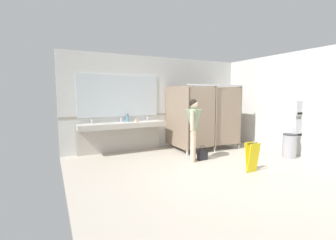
{
  "coord_description": "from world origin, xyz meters",
  "views": [
    {
      "loc": [
        -3.22,
        -3.89,
        1.67
      ],
      "look_at": [
        -0.82,
        0.84,
        1.09
      ],
      "focal_mm": 24.92,
      "sensor_mm": 36.0,
      "label": 1
    }
  ],
  "objects_px": {
    "paper_towel_dispenser_upper": "(299,108)",
    "paper_towel_dispenser_lower": "(298,128)",
    "person_standing": "(193,123)",
    "handbag": "(202,155)",
    "trash_bin": "(289,146)",
    "paper_cup": "(136,121)",
    "soap_dispenser": "(128,118)",
    "wet_floor_sign": "(252,157)"
  },
  "relations": [
    {
      "from": "paper_cup",
      "to": "paper_towel_dispenser_lower",
      "type": "bearing_deg",
      "value": -32.27
    },
    {
      "from": "paper_towel_dispenser_upper",
      "to": "handbag",
      "type": "xyz_separation_m",
      "value": [
        -2.49,
        0.85,
        -1.17
      ]
    },
    {
      "from": "handbag",
      "to": "soap_dispenser",
      "type": "distance_m",
      "value": 2.41
    },
    {
      "from": "person_standing",
      "to": "handbag",
      "type": "height_order",
      "value": "person_standing"
    },
    {
      "from": "soap_dispenser",
      "to": "wet_floor_sign",
      "type": "relative_size",
      "value": 0.35
    },
    {
      "from": "paper_towel_dispenser_upper",
      "to": "paper_towel_dispenser_lower",
      "type": "height_order",
      "value": "paper_towel_dispenser_upper"
    },
    {
      "from": "paper_towel_dispenser_upper",
      "to": "trash_bin",
      "type": "relative_size",
      "value": 0.62
    },
    {
      "from": "paper_towel_dispenser_upper",
      "to": "soap_dispenser",
      "type": "relative_size",
      "value": 1.75
    },
    {
      "from": "paper_towel_dispenser_lower",
      "to": "soap_dispenser",
      "type": "height_order",
      "value": "soap_dispenser"
    },
    {
      "from": "trash_bin",
      "to": "handbag",
      "type": "relative_size",
      "value": 1.69
    },
    {
      "from": "paper_towel_dispenser_upper",
      "to": "trash_bin",
      "type": "xyz_separation_m",
      "value": [
        -0.29,
        0.0,
        -0.99
      ]
    },
    {
      "from": "paper_towel_dispenser_upper",
      "to": "handbag",
      "type": "height_order",
      "value": "paper_towel_dispenser_upper"
    },
    {
      "from": "paper_towel_dispenser_lower",
      "to": "wet_floor_sign",
      "type": "relative_size",
      "value": 0.74
    },
    {
      "from": "paper_towel_dispenser_upper",
      "to": "paper_towel_dispenser_lower",
      "type": "relative_size",
      "value": 0.83
    },
    {
      "from": "soap_dispenser",
      "to": "paper_towel_dispenser_upper",
      "type": "bearing_deg",
      "value": -33.73
    },
    {
      "from": "trash_bin",
      "to": "soap_dispenser",
      "type": "relative_size",
      "value": 2.84
    },
    {
      "from": "person_standing",
      "to": "soap_dispenser",
      "type": "xyz_separation_m",
      "value": [
        -1.12,
        1.77,
        0.0
      ]
    },
    {
      "from": "soap_dispenser",
      "to": "paper_cup",
      "type": "bearing_deg",
      "value": -57.97
    },
    {
      "from": "paper_towel_dispenser_upper",
      "to": "person_standing",
      "type": "xyz_separation_m",
      "value": [
        -2.78,
        0.84,
        -0.33
      ]
    },
    {
      "from": "trash_bin",
      "to": "person_standing",
      "type": "height_order",
      "value": "person_standing"
    },
    {
      "from": "soap_dispenser",
      "to": "wet_floor_sign",
      "type": "xyz_separation_m",
      "value": [
        1.82,
        -3.01,
        -0.64
      ]
    },
    {
      "from": "handbag",
      "to": "wet_floor_sign",
      "type": "distance_m",
      "value": 1.34
    },
    {
      "from": "person_standing",
      "to": "wet_floor_sign",
      "type": "height_order",
      "value": "person_standing"
    },
    {
      "from": "paper_towel_dispenser_lower",
      "to": "paper_cup",
      "type": "bearing_deg",
      "value": 147.73
    },
    {
      "from": "person_standing",
      "to": "trash_bin",
      "type": "bearing_deg",
      "value": -18.56
    },
    {
      "from": "paper_towel_dispenser_upper",
      "to": "paper_towel_dispenser_lower",
      "type": "bearing_deg",
      "value": -90.0
    },
    {
      "from": "soap_dispenser",
      "to": "paper_cup",
      "type": "height_order",
      "value": "soap_dispenser"
    },
    {
      "from": "handbag",
      "to": "paper_towel_dispenser_lower",
      "type": "bearing_deg",
      "value": -19.34
    },
    {
      "from": "soap_dispenser",
      "to": "paper_cup",
      "type": "relative_size",
      "value": 2.76
    },
    {
      "from": "handbag",
      "to": "paper_cup",
      "type": "bearing_deg",
      "value": 130.13
    },
    {
      "from": "paper_towel_dispenser_lower",
      "to": "trash_bin",
      "type": "distance_m",
      "value": 0.54
    },
    {
      "from": "paper_cup",
      "to": "wet_floor_sign",
      "type": "distance_m",
      "value": 3.27
    },
    {
      "from": "handbag",
      "to": "person_standing",
      "type": "bearing_deg",
      "value": -176.44
    },
    {
      "from": "paper_towel_dispenser_lower",
      "to": "handbag",
      "type": "distance_m",
      "value": 2.71
    },
    {
      "from": "paper_towel_dispenser_lower",
      "to": "handbag",
      "type": "xyz_separation_m",
      "value": [
        -2.49,
        0.87,
        -0.64
      ]
    },
    {
      "from": "handbag",
      "to": "paper_towel_dispenser_upper",
      "type": "bearing_deg",
      "value": -18.97
    },
    {
      "from": "trash_bin",
      "to": "paper_cup",
      "type": "distance_m",
      "value": 4.21
    },
    {
      "from": "trash_bin",
      "to": "paper_cup",
      "type": "height_order",
      "value": "paper_cup"
    },
    {
      "from": "paper_towel_dispenser_upper",
      "to": "paper_towel_dispenser_lower",
      "type": "xyz_separation_m",
      "value": [
        0.0,
        -0.02,
        -0.53
      ]
    },
    {
      "from": "handbag",
      "to": "soap_dispenser",
      "type": "height_order",
      "value": "soap_dispenser"
    },
    {
      "from": "trash_bin",
      "to": "handbag",
      "type": "height_order",
      "value": "trash_bin"
    },
    {
      "from": "paper_towel_dispenser_upper",
      "to": "paper_cup",
      "type": "bearing_deg",
      "value": 147.92
    }
  ]
}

